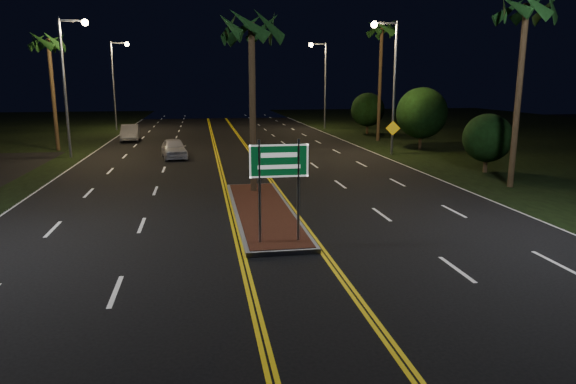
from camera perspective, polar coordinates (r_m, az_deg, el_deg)
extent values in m
plane|color=black|center=(13.52, 0.85, -9.72)|extent=(120.00, 120.00, 0.00)
cube|color=gray|center=(20.09, -2.79, -2.13)|extent=(2.25, 10.25, 0.15)
cube|color=#592819|center=(20.07, -2.80, -1.90)|extent=(2.00, 10.00, 0.02)
cylinder|color=gray|center=(15.58, -3.18, -0.03)|extent=(0.08, 0.08, 3.20)
cylinder|color=gray|center=(15.75, 1.16, 0.12)|extent=(0.08, 0.08, 3.20)
cube|color=#07471E|center=(15.48, -1.01, 3.48)|extent=(1.80, 0.04, 1.00)
cube|color=white|center=(15.46, -1.00, 3.47)|extent=(1.80, 0.01, 1.00)
cylinder|color=gray|center=(37.36, -23.55, 10.38)|extent=(0.18, 0.18, 9.00)
cube|color=gray|center=(37.37, -22.89, 17.14)|extent=(1.60, 0.12, 0.12)
sphere|color=#EFBE6B|center=(37.20, -21.63, 17.11)|extent=(0.44, 0.44, 0.44)
cylinder|color=gray|center=(57.00, -18.81, 11.03)|extent=(0.18, 0.18, 9.00)
cube|color=gray|center=(57.01, -18.30, 15.45)|extent=(1.60, 0.12, 0.12)
sphere|color=#EFBE6B|center=(56.89, -17.47, 15.41)|extent=(0.44, 0.44, 0.44)
cylinder|color=gray|center=(36.82, 11.73, 11.11)|extent=(0.18, 0.18, 9.00)
cube|color=gray|center=(36.73, 10.81, 17.95)|extent=(1.60, 0.12, 0.12)
sphere|color=#EFBE6B|center=(36.46, 9.57, 17.88)|extent=(0.44, 0.44, 0.44)
cylinder|color=gray|center=(55.94, 4.17, 11.62)|extent=(0.18, 0.18, 9.00)
cube|color=gray|center=(55.88, 3.41, 16.10)|extent=(1.60, 0.12, 0.12)
sphere|color=#EFBE6B|center=(55.70, 2.57, 16.01)|extent=(0.44, 0.44, 0.44)
cylinder|color=#382819|center=(22.98, -3.96, 8.95)|extent=(0.28, 0.28, 7.50)
cylinder|color=#382819|center=(41.68, -24.63, 9.69)|extent=(0.28, 0.28, 8.00)
cylinder|color=#382819|center=(26.80, 24.20, 9.45)|extent=(0.28, 0.28, 8.50)
cylinder|color=#382819|center=(44.94, 10.17, 11.65)|extent=(0.28, 0.28, 9.50)
cylinder|color=#382819|center=(31.05, 21.08, 2.88)|extent=(0.24, 0.24, 0.90)
sphere|color=black|center=(30.86, 21.29, 5.62)|extent=(2.70, 2.70, 2.70)
cylinder|color=#382819|center=(40.06, 14.47, 5.50)|extent=(0.24, 0.24, 1.26)
sphere|color=black|center=(39.89, 14.63, 8.49)|extent=(3.78, 3.78, 3.78)
cylinder|color=#382819|center=(51.14, 8.78, 7.02)|extent=(0.24, 0.24, 1.08)
sphere|color=black|center=(51.01, 8.85, 9.03)|extent=(3.24, 3.24, 3.24)
imported|color=silver|center=(35.30, -12.56, 4.94)|extent=(2.56, 4.77, 1.51)
imported|color=#A0A1A9|center=(46.79, -17.15, 6.46)|extent=(2.36, 4.91, 1.59)
cylinder|color=gray|center=(36.44, 11.51, 5.64)|extent=(0.07, 0.07, 2.06)
cube|color=#F1B10C|center=(36.34, 11.58, 6.96)|extent=(0.98, 0.22, 0.99)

